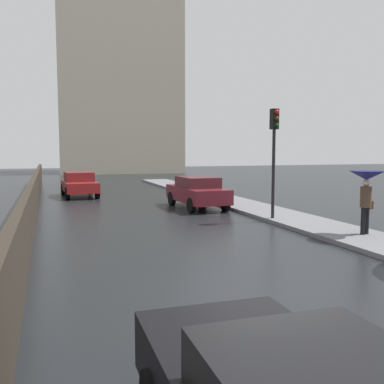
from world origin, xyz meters
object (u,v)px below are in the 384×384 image
object	(u,v)px
car_maroon_near_kerb	(197,192)
pedestrian_with_umbrella_near	(366,183)
traffic_light	(274,142)
car_red_mid_road	(79,184)

from	to	relation	value
car_maroon_near_kerb	pedestrian_with_umbrella_near	world-z (taller)	pedestrian_with_umbrella_near
pedestrian_with_umbrella_near	traffic_light	xyz separation A→B (m)	(-1.12, 3.65, 1.27)
car_red_mid_road	traffic_light	world-z (taller)	traffic_light
car_maroon_near_kerb	traffic_light	world-z (taller)	traffic_light
car_maroon_near_kerb	car_red_mid_road	distance (m)	8.35
pedestrian_with_umbrella_near	car_red_mid_road	bearing A→B (deg)	-78.68
car_red_mid_road	traffic_light	distance (m)	13.15
car_red_mid_road	pedestrian_with_umbrella_near	distance (m)	16.74
traffic_light	pedestrian_with_umbrella_near	bearing A→B (deg)	-72.96
car_maroon_near_kerb	car_red_mid_road	xyz separation A→B (m)	(-4.87, 6.77, -0.02)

